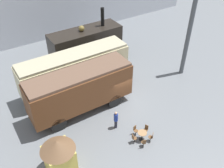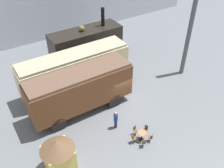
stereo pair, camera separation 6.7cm
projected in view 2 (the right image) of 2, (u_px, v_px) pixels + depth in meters
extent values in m
plane|color=slate|center=(124.00, 101.00, 23.34)|extent=(80.00, 80.00, 0.00)
cube|color=#B2B7C1|center=(53.00, 4.00, 31.25)|extent=(44.00, 0.15, 9.00)
cube|color=black|center=(86.00, 41.00, 28.23)|extent=(8.24, 2.68, 2.69)
cylinder|color=black|center=(103.00, 17.00, 27.76)|extent=(0.40, 0.40, 2.07)
sphere|color=brown|center=(82.00, 28.00, 27.06)|extent=(0.64, 0.64, 0.64)
cylinder|color=black|center=(111.00, 52.00, 29.35)|extent=(1.26, 0.12, 1.26)
cylinder|color=black|center=(100.00, 43.00, 31.07)|extent=(1.26, 0.12, 1.26)
cylinder|color=black|center=(72.00, 64.00, 27.24)|extent=(1.26, 0.12, 1.26)
cylinder|color=black|center=(63.00, 54.00, 28.96)|extent=(1.26, 0.12, 1.26)
cube|color=beige|center=(75.00, 69.00, 23.53)|extent=(10.57, 2.45, 2.86)
cube|color=tan|center=(74.00, 55.00, 22.60)|extent=(10.35, 2.25, 0.24)
cylinder|color=black|center=(110.00, 78.00, 25.09)|extent=(1.25, 0.12, 1.25)
cylinder|color=black|center=(99.00, 68.00, 26.65)|extent=(1.25, 0.12, 1.25)
cylinder|color=black|center=(50.00, 101.00, 22.38)|extent=(1.25, 0.12, 1.25)
cylinder|color=black|center=(41.00, 87.00, 23.94)|extent=(1.25, 0.12, 1.25)
cube|color=brown|center=(80.00, 89.00, 20.98)|extent=(8.96, 2.65, 2.95)
cube|color=brown|center=(79.00, 73.00, 20.01)|extent=(8.78, 2.44, 0.24)
cylinder|color=black|center=(115.00, 101.00, 22.29)|extent=(1.32, 0.12, 1.32)
cylinder|color=black|center=(101.00, 86.00, 23.99)|extent=(1.32, 0.12, 1.32)
cylinder|color=black|center=(59.00, 125.00, 19.99)|extent=(1.32, 0.12, 1.32)
cylinder|color=black|center=(47.00, 107.00, 21.69)|extent=(1.32, 0.12, 1.32)
cylinder|color=black|center=(141.00, 139.00, 19.63)|extent=(0.44, 0.44, 0.02)
cylinder|color=black|center=(142.00, 136.00, 19.40)|extent=(0.08, 0.08, 0.73)
cylinder|color=#9E754C|center=(142.00, 133.00, 19.18)|extent=(0.72, 0.72, 0.03)
cylinder|color=black|center=(150.00, 139.00, 19.39)|extent=(0.06, 0.06, 0.42)
cylinder|color=brown|center=(150.00, 137.00, 19.26)|extent=(0.36, 0.36, 0.03)
cube|color=brown|center=(153.00, 136.00, 19.09)|extent=(0.23, 0.23, 0.42)
cylinder|color=black|center=(145.00, 132.00, 19.96)|extent=(0.06, 0.06, 0.42)
cylinder|color=brown|center=(145.00, 130.00, 19.82)|extent=(0.36, 0.36, 0.03)
cube|color=brown|center=(146.00, 127.00, 19.79)|extent=(0.16, 0.28, 0.42)
cylinder|color=black|center=(136.00, 133.00, 19.91)|extent=(0.06, 0.06, 0.42)
cylinder|color=brown|center=(136.00, 131.00, 19.77)|extent=(0.36, 0.36, 0.03)
cube|color=brown|center=(135.00, 128.00, 19.73)|extent=(0.29, 0.08, 0.42)
cylinder|color=black|center=(134.00, 140.00, 19.30)|extent=(0.06, 0.06, 0.42)
cylinder|color=brown|center=(134.00, 138.00, 19.17)|extent=(0.36, 0.36, 0.03)
cube|color=brown|center=(133.00, 137.00, 18.98)|extent=(0.09, 0.29, 0.42)
cylinder|color=black|center=(143.00, 144.00, 18.99)|extent=(0.06, 0.06, 0.42)
cylinder|color=brown|center=(143.00, 142.00, 18.85)|extent=(0.36, 0.36, 0.03)
cube|color=brown|center=(144.00, 142.00, 18.59)|extent=(0.27, 0.17, 0.42)
cylinder|color=#262633|center=(116.00, 124.00, 20.43)|extent=(0.24, 0.24, 0.79)
cylinder|color=navy|center=(116.00, 117.00, 19.97)|extent=(0.34, 0.34, 0.70)
sphere|color=tan|center=(116.00, 113.00, 19.69)|extent=(0.23, 0.23, 0.23)
cube|color=#DBC151|center=(60.00, 160.00, 16.83)|extent=(1.80, 1.80, 2.20)
cone|color=brown|center=(57.00, 145.00, 15.92)|extent=(2.34, 2.34, 0.80)
cylinder|color=#4C5156|center=(188.00, 39.00, 24.62)|extent=(0.44, 0.44, 8.00)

